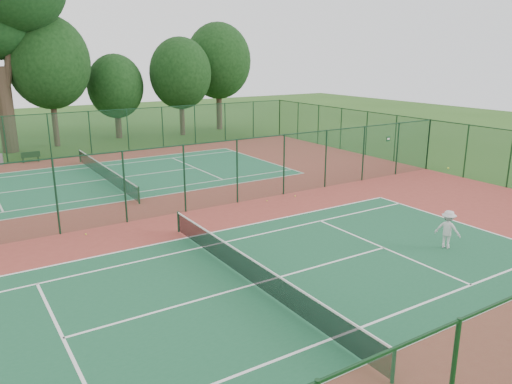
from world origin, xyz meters
TOP-DOWN VIEW (x-y plane):
  - ground at (0.00, 0.00)m, footprint 120.00×120.00m
  - red_pad at (0.00, 0.00)m, footprint 40.00×36.00m
  - court_near at (0.00, -9.00)m, footprint 23.77×10.97m
  - court_far at (0.00, 9.00)m, footprint 23.77×10.97m
  - fence_north at (0.00, 18.00)m, footprint 40.00×0.09m
  - fence_south at (0.00, -18.00)m, footprint 40.00×0.09m
  - fence_east at (20.00, 0.00)m, footprint 0.09×36.00m
  - fence_divider at (0.00, 0.00)m, footprint 40.00×0.09m
  - tennis_net_near at (0.00, -9.00)m, footprint 0.10×12.90m
  - tennis_net_far at (0.00, 9.00)m, footprint 0.10×12.90m
  - player_near at (8.62, -10.36)m, footprint 0.96×1.19m
  - trash_bin at (-5.16, 17.60)m, footprint 0.53×0.53m
  - bench at (-3.12, 17.33)m, footprint 1.33×0.39m
  - stray_ball_a at (6.10, -0.67)m, footprint 0.06×0.06m
  - stray_ball_b at (7.96, -0.76)m, footprint 0.07×0.07m
  - stray_ball_c at (-3.68, -0.76)m, footprint 0.07×0.07m
  - evergreen_row at (0.50, 24.25)m, footprint 39.00×5.00m

SIDE VIEW (x-z plane):
  - ground at x=0.00m, z-range 0.00..0.00m
  - evergreen_row at x=0.50m, z-range -6.00..6.00m
  - red_pad at x=0.00m, z-range 0.00..0.01m
  - court_near at x=0.00m, z-range 0.01..0.02m
  - court_far at x=0.00m, z-range 0.01..0.02m
  - stray_ball_a at x=6.10m, z-range 0.01..0.07m
  - stray_ball_c at x=-3.68m, z-range 0.01..0.08m
  - stray_ball_b at x=7.96m, z-range 0.01..0.08m
  - trash_bin at x=-5.16m, z-range 0.01..0.81m
  - bench at x=-3.12m, z-range 0.02..0.84m
  - tennis_net_near at x=0.00m, z-range 0.06..1.03m
  - tennis_net_far at x=0.00m, z-range 0.06..1.03m
  - player_near at x=8.62m, z-range 0.02..1.63m
  - fence_east at x=20.00m, z-range 0.01..3.51m
  - fence_north at x=0.00m, z-range 0.01..3.51m
  - fence_south at x=0.00m, z-range 0.01..3.51m
  - fence_divider at x=0.00m, z-range 0.01..3.51m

